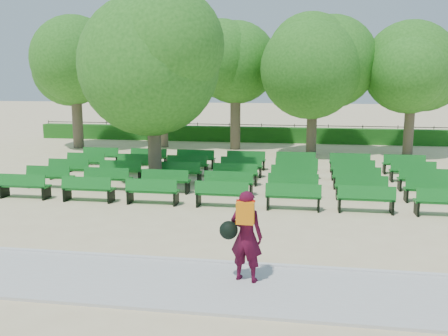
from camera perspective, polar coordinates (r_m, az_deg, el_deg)
name	(u,v)px	position (r m, az deg, el deg)	size (l,w,h in m)	color
ground	(194,194)	(16.84, -3.48, -2.96)	(120.00, 120.00, 0.00)	beige
paving	(109,280)	(10.09, -13.03, -12.31)	(30.00, 2.20, 0.06)	#BCBCB7
curb	(129,258)	(11.07, -10.75, -10.02)	(30.00, 0.12, 0.10)	silver
hedge	(244,134)	(30.39, 2.35, 3.87)	(26.00, 0.70, 0.90)	#1C5D18
fence	(245,141)	(30.84, 2.44, 3.12)	(26.00, 0.10, 1.02)	black
tree_line	(235,151)	(26.52, 1.29, 1.95)	(21.80, 6.80, 7.04)	#2E741F
bench_array	(236,182)	(18.20, 1.34, -1.67)	(1.63, 0.52, 1.02)	#126B1F
tree_among	(152,62)	(17.91, -8.18, 11.93)	(4.92, 4.92, 6.63)	brown
person	(245,235)	(9.42, 2.40, -7.63)	(0.86, 0.57, 1.75)	#43091F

